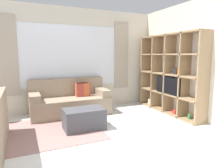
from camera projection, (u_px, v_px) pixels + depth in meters
ground_plane at (126, 166)px, 2.68m from camera, size 16.00×16.00×0.00m
wall_back at (71, 59)px, 5.31m from camera, size 5.99×0.11×2.70m
wall_right at (184, 60)px, 4.87m from camera, size 0.07×4.31×2.70m
area_rug at (47, 131)px, 3.88m from camera, size 2.01×1.71×0.01m
shelving_unit at (170, 75)px, 5.07m from camera, size 0.37×2.13×1.99m
couch_main at (70, 101)px, 5.00m from camera, size 1.90×0.83×0.88m
ottoman at (84, 119)px, 3.98m from camera, size 0.79×0.50×0.42m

